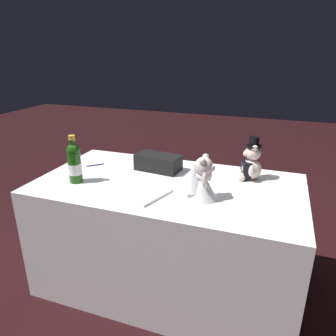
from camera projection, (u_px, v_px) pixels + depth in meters
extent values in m
plane|color=black|center=(168.00, 280.00, 2.27)|extent=(12.00, 12.00, 0.00)
cube|color=white|center=(168.00, 235.00, 2.13)|extent=(1.66, 0.89, 0.77)
ellipsoid|color=beige|center=(251.00, 169.00, 2.04)|extent=(0.13, 0.11, 0.14)
cube|color=black|center=(246.00, 169.00, 2.04)|extent=(0.08, 0.12, 0.10)
sphere|color=beige|center=(253.00, 153.00, 2.00)|extent=(0.10, 0.10, 0.10)
sphere|color=beige|center=(246.00, 153.00, 2.00)|extent=(0.04, 0.04, 0.04)
sphere|color=beige|center=(252.00, 145.00, 2.02)|extent=(0.04, 0.04, 0.04)
sphere|color=beige|center=(255.00, 148.00, 1.95)|extent=(0.04, 0.04, 0.04)
ellipsoid|color=beige|center=(247.00, 164.00, 2.09)|extent=(0.04, 0.04, 0.08)
ellipsoid|color=beige|center=(252.00, 171.00, 1.97)|extent=(0.04, 0.04, 0.08)
sphere|color=beige|center=(240.00, 173.00, 2.09)|extent=(0.05, 0.05, 0.05)
sphere|color=beige|center=(242.00, 177.00, 2.02)|extent=(0.05, 0.05, 0.05)
cylinder|color=black|center=(254.00, 146.00, 1.98)|extent=(0.10, 0.10, 0.01)
cylinder|color=black|center=(254.00, 141.00, 1.97)|extent=(0.06, 0.06, 0.05)
cone|color=white|center=(203.00, 186.00, 1.77)|extent=(0.17, 0.17, 0.15)
ellipsoid|color=white|center=(203.00, 175.00, 1.74)|extent=(0.08, 0.07, 0.07)
sphere|color=silver|center=(204.00, 166.00, 1.72)|extent=(0.10, 0.10, 0.10)
sphere|color=silver|center=(211.00, 168.00, 1.71)|extent=(0.04, 0.04, 0.04)
sphere|color=silver|center=(202.00, 161.00, 1.68)|extent=(0.04, 0.04, 0.04)
sphere|color=silver|center=(206.00, 157.00, 1.74)|extent=(0.04, 0.04, 0.04)
ellipsoid|color=silver|center=(205.00, 180.00, 1.70)|extent=(0.03, 0.03, 0.09)
ellipsoid|color=silver|center=(209.00, 174.00, 1.78)|extent=(0.03, 0.03, 0.09)
cone|color=white|center=(194.00, 177.00, 1.77)|extent=(0.14, 0.13, 0.17)
cylinder|color=#1E5012|center=(75.00, 167.00, 1.98)|extent=(0.08, 0.08, 0.20)
sphere|color=#1E5012|center=(73.00, 150.00, 1.94)|extent=(0.08, 0.08, 0.08)
cylinder|color=#1E5012|center=(72.00, 142.00, 1.92)|extent=(0.03, 0.03, 0.08)
cylinder|color=gold|center=(72.00, 138.00, 1.91)|extent=(0.04, 0.04, 0.03)
cylinder|color=white|center=(75.00, 169.00, 1.98)|extent=(0.08, 0.08, 0.07)
cylinder|color=navy|center=(95.00, 165.00, 2.29)|extent=(0.10, 0.09, 0.01)
cone|color=silver|center=(87.00, 166.00, 2.27)|extent=(0.02, 0.01, 0.01)
cube|color=black|center=(158.00, 162.00, 2.19)|extent=(0.32, 0.19, 0.11)
cube|color=#B7B7BF|center=(161.00, 159.00, 2.26)|extent=(0.04, 0.01, 0.03)
cube|color=white|center=(145.00, 193.00, 1.84)|extent=(0.29, 0.32, 0.02)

